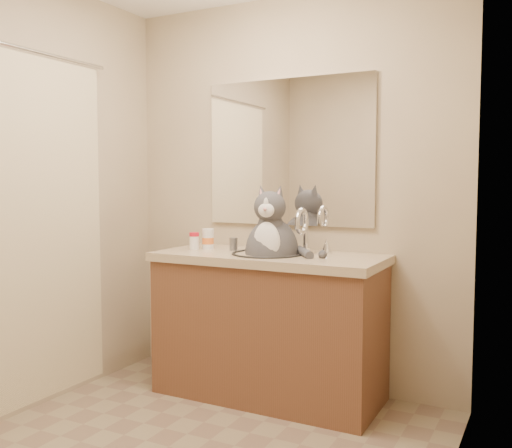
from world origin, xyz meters
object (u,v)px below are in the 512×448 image
(cat, at_px, (272,247))
(pill_bottle_redcap, at_px, (194,241))
(pill_bottle_orange, at_px, (208,239))
(grey_canister, at_px, (233,244))

(cat, xyz_separation_m, pill_bottle_redcap, (-0.53, -0.02, 0.01))
(pill_bottle_redcap, relative_size, pill_bottle_orange, 0.83)
(pill_bottle_redcap, distance_m, pill_bottle_orange, 0.09)
(cat, height_order, grey_canister, cat)
(cat, xyz_separation_m, pill_bottle_orange, (-0.46, 0.04, 0.02))
(grey_canister, bearing_deg, pill_bottle_redcap, -167.71)
(cat, distance_m, pill_bottle_redcap, 0.53)
(cat, relative_size, pill_bottle_redcap, 5.90)
(cat, distance_m, grey_canister, 0.28)
(pill_bottle_redcap, height_order, grey_canister, pill_bottle_redcap)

